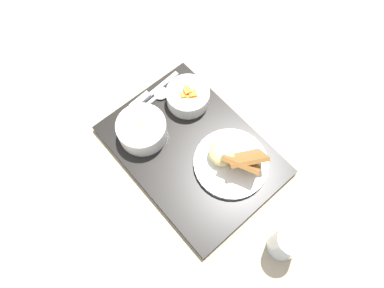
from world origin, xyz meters
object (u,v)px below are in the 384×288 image
(bowl_salad, at_px, (188,96))
(knife, at_px, (144,98))
(glass_water, at_px, (286,243))
(bowl_soup, at_px, (142,129))
(spoon, at_px, (155,98))
(plate_main, at_px, (231,160))

(bowl_salad, height_order, knife, bowl_salad)
(glass_water, bearing_deg, bowl_soup, -167.38)
(bowl_soup, relative_size, glass_water, 1.12)
(bowl_salad, bearing_deg, knife, -129.74)
(bowl_soup, height_order, spoon, bowl_soup)
(knife, bearing_deg, bowl_salad, -47.41)
(knife, xyz_separation_m, spoon, (0.02, 0.02, -0.00))
(plate_main, height_order, knife, plate_main)
(knife, height_order, spoon, knife)
(plate_main, xyz_separation_m, spoon, (-0.27, -0.05, -0.01))
(bowl_salad, bearing_deg, plate_main, -6.42)
(spoon, distance_m, glass_water, 0.50)
(bowl_salad, distance_m, plate_main, 0.21)
(knife, bearing_deg, bowl_soup, -133.41)
(bowl_salad, xyz_separation_m, plate_main, (0.21, -0.02, -0.01))
(plate_main, distance_m, spoon, 0.27)
(spoon, height_order, glass_water, glass_water)
(bowl_salad, distance_m, bowl_soup, 0.16)
(bowl_salad, bearing_deg, spoon, -130.54)
(knife, relative_size, glass_water, 1.52)
(glass_water, bearing_deg, spoon, -178.80)
(bowl_soup, height_order, glass_water, glass_water)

